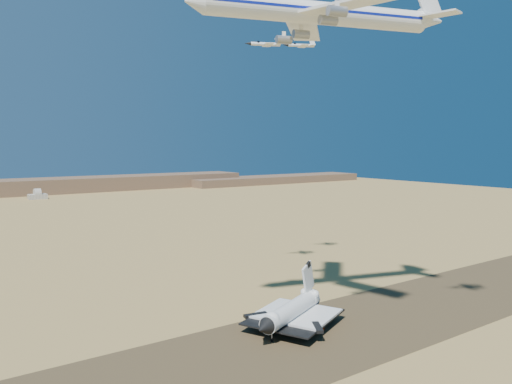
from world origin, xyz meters
TOP-DOWN VIEW (x-y plane):
  - ground at (0.00, 0.00)m, footprint 1200.00×1200.00m
  - runway at (0.00, 0.00)m, footprint 600.00×50.00m
  - ridgeline at (65.32, 527.31)m, footprint 960.00×90.00m
  - shuttle at (22.46, 10.38)m, footprint 40.64×34.64m
  - carrier_747 at (23.98, 3.03)m, footprint 84.83×63.27m
  - crew_a at (26.14, 1.23)m, footprint 0.47×0.67m
  - crew_b at (29.63, 5.59)m, footprint 0.90×0.86m
  - crew_c at (28.72, 1.48)m, footprint 1.14×1.11m
  - chase_jet_e at (44.03, 54.67)m, footprint 14.80×9.10m
  - chase_jet_f at (70.07, 63.04)m, footprint 14.35×9.23m

SIDE VIEW (x-z plane):
  - ground at x=0.00m, z-range 0.00..0.00m
  - runway at x=0.00m, z-range 0.00..0.06m
  - crew_b at x=29.63m, z-range 0.06..1.69m
  - crew_a at x=26.14m, z-range 0.06..1.82m
  - crew_c at x=28.72m, z-range 0.06..1.85m
  - shuttle at x=22.46m, z-range -4.57..15.21m
  - ridgeline at x=65.32m, z-range -1.37..16.63m
  - carrier_747 at x=23.98m, z-range 89.10..110.33m
  - chase_jet_e at x=44.03m, z-range 99.06..102.91m
  - chase_jet_f at x=70.07m, z-range 102.83..106.59m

